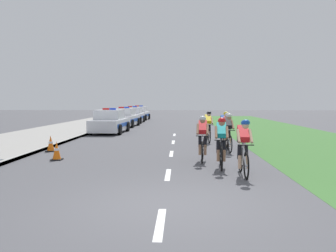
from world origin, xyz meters
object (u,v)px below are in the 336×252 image
(cyclist_fifth, at_px, (227,130))
(cyclist_sixth, at_px, (224,127))
(cyclist_seventh, at_px, (208,126))
(police_car_furthest, at_px, (139,114))
(cyclist_fourth, at_px, (228,132))
(police_car_second, at_px, (124,118))
(cyclist_third, at_px, (203,138))
(cyclist_second, at_px, (221,142))
(police_car_nearest, at_px, (110,122))
(cyclist_lead, at_px, (243,147))
(traffic_cone_mid, at_px, (51,144))
(police_car_third, at_px, (133,116))
(traffic_cone_near, at_px, (57,151))

(cyclist_fifth, relative_size, cyclist_sixth, 1.00)
(cyclist_seventh, xyz_separation_m, police_car_furthest, (-5.86, 22.01, -0.11))
(cyclist_fourth, height_order, cyclist_sixth, same)
(police_car_second, bearing_deg, police_car_furthest, 90.00)
(cyclist_third, relative_size, cyclist_fourth, 1.00)
(cyclist_second, xyz_separation_m, police_car_nearest, (-5.70, 12.14, -0.11))
(cyclist_fifth, relative_size, police_car_furthest, 0.38)
(cyclist_third, xyz_separation_m, police_car_furthest, (-5.22, 27.74, -0.11))
(cyclist_seventh, height_order, police_car_furthest, police_car_furthest)
(cyclist_lead, bearing_deg, cyclist_fourth, 87.55)
(cyclist_lead, relative_size, traffic_cone_mid, 2.69)
(cyclist_seventh, xyz_separation_m, traffic_cone_mid, (-6.56, -3.58, -0.48))
(cyclist_fourth, bearing_deg, traffic_cone_mid, -178.75)
(police_car_third, height_order, traffic_cone_near, police_car_third)
(cyclist_fourth, relative_size, traffic_cone_near, 2.69)
(cyclist_sixth, relative_size, traffic_cone_mid, 2.69)
(cyclist_third, relative_size, police_car_third, 0.39)
(traffic_cone_mid, bearing_deg, cyclist_lead, -33.85)
(cyclist_third, bearing_deg, cyclist_fifth, 70.03)
(cyclist_second, xyz_separation_m, police_car_furthest, (-5.70, 29.04, -0.11))
(cyclist_seventh, xyz_separation_m, police_car_nearest, (-5.86, 5.12, -0.11))
(cyclist_second, distance_m, cyclist_third, 1.38)
(cyclist_second, bearing_deg, cyclist_seventh, 88.73)
(cyclist_lead, height_order, cyclist_sixth, same)
(cyclist_fourth, distance_m, cyclist_sixth, 2.81)
(cyclist_third, bearing_deg, cyclist_lead, -69.11)
(police_car_furthest, bearing_deg, police_car_nearest, -90.00)
(traffic_cone_near, height_order, traffic_cone_mid, same)
(traffic_cone_near, bearing_deg, police_car_third, 90.68)
(traffic_cone_near, bearing_deg, cyclist_second, -13.81)
(police_car_third, bearing_deg, cyclist_seventh, -70.33)
(traffic_cone_near, bearing_deg, traffic_cone_mid, 114.53)
(cyclist_second, bearing_deg, police_car_nearest, 115.15)
(police_car_second, distance_m, police_car_furthest, 10.84)
(cyclist_seventh, height_order, police_car_third, police_car_third)
(police_car_second, distance_m, police_car_third, 5.21)
(cyclist_lead, bearing_deg, cyclist_third, 110.89)
(police_car_nearest, relative_size, traffic_cone_mid, 6.97)
(cyclist_third, height_order, cyclist_seventh, same)
(cyclist_seventh, distance_m, police_car_furthest, 22.78)
(cyclist_lead, relative_size, traffic_cone_near, 2.69)
(cyclist_lead, relative_size, cyclist_seventh, 1.00)
(cyclist_third, xyz_separation_m, cyclist_fourth, (1.14, 2.31, 0.00))
(cyclist_third, distance_m, police_car_third, 22.72)
(cyclist_seventh, bearing_deg, cyclist_sixth, -40.68)
(police_car_nearest, height_order, traffic_cone_mid, police_car_nearest)
(cyclist_fifth, bearing_deg, police_car_second, 115.88)
(cyclist_second, height_order, cyclist_third, same)
(cyclist_lead, bearing_deg, police_car_furthest, 101.53)
(cyclist_third, height_order, traffic_cone_mid, cyclist_third)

